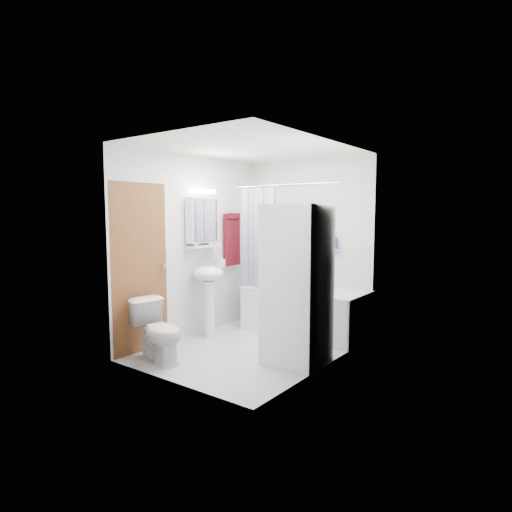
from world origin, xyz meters
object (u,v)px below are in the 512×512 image
Objects in this scene: bathtub at (305,309)px; sink at (208,285)px; washer_dryer at (297,284)px; toilet at (159,332)px.

sink is at bearing -137.42° from bathtub.
bathtub is at bearing 111.97° from washer_dryer.
washer_dryer is at bearing -4.81° from sink.
toilet is at bearing -78.92° from sink.
toilet is (-1.23, -0.90, -0.53)m from washer_dryer.
washer_dryer is 1.62m from toilet.
bathtub is at bearing -13.20° from toilet.
sink is 1.45m from washer_dryer.
sink is 1.10m from toilet.
washer_dryer is (0.47, -1.00, 0.52)m from bathtub.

